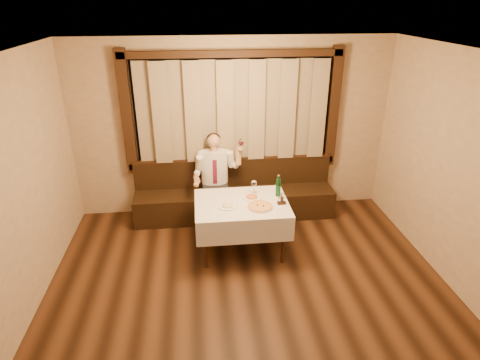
{
  "coord_description": "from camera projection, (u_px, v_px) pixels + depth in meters",
  "views": [
    {
      "loc": [
        -0.55,
        -3.09,
        3.31
      ],
      "look_at": [
        0.0,
        1.9,
        1.0
      ],
      "focal_mm": 30.0,
      "sensor_mm": 36.0,
      "label": 1
    }
  ],
  "objects": [
    {
      "name": "pasta_cream",
      "position": [
        227.0,
        204.0,
        5.32
      ],
      "size": [
        0.25,
        0.25,
        0.09
      ],
      "rotation": [
        0.0,
        0.0,
        -0.33
      ],
      "color": "white",
      "rests_on": "dining_table"
    },
    {
      "name": "room",
      "position": [
        249.0,
        174.0,
        4.48
      ],
      "size": [
        5.01,
        6.01,
        2.81
      ],
      "color": "black",
      "rests_on": "ground"
    },
    {
      "name": "cruet_caddy",
      "position": [
        282.0,
        201.0,
        5.39
      ],
      "size": [
        0.12,
        0.07,
        0.12
      ],
      "rotation": [
        0.0,
        0.0,
        0.11
      ],
      "color": "black",
      "rests_on": "dining_table"
    },
    {
      "name": "green_bottle",
      "position": [
        278.0,
        187.0,
        5.58
      ],
      "size": [
        0.07,
        0.07,
        0.32
      ],
      "rotation": [
        0.0,
        0.0,
        0.2
      ],
      "color": "#125626",
      "rests_on": "dining_table"
    },
    {
      "name": "pasta_red",
      "position": [
        252.0,
        196.0,
        5.55
      ],
      "size": [
        0.26,
        0.26,
        0.09
      ],
      "rotation": [
        0.0,
        0.0,
        -0.42
      ],
      "color": "white",
      "rests_on": "dining_table"
    },
    {
      "name": "dining_table",
      "position": [
        242.0,
        209.0,
        5.49
      ],
      "size": [
        1.27,
        0.97,
        0.76
      ],
      "color": "black",
      "rests_on": "ground"
    },
    {
      "name": "pizza",
      "position": [
        260.0,
        206.0,
        5.31
      ],
      "size": [
        0.35,
        0.35,
        0.04
      ],
      "rotation": [
        0.0,
        0.0,
        -0.1
      ],
      "color": "white",
      "rests_on": "dining_table"
    },
    {
      "name": "banquette",
      "position": [
        234.0,
        197.0,
        6.56
      ],
      "size": [
        3.2,
        0.61,
        0.94
      ],
      "color": "black",
      "rests_on": "ground"
    },
    {
      "name": "seated_man",
      "position": [
        215.0,
        172.0,
        6.23
      ],
      "size": [
        0.78,
        0.58,
        1.42
      ],
      "color": "black",
      "rests_on": "ground"
    },
    {
      "name": "table_wine_glass",
      "position": [
        254.0,
        184.0,
        5.62
      ],
      "size": [
        0.08,
        0.08,
        0.21
      ],
      "rotation": [
        0.0,
        0.0,
        -0.1
      ],
      "color": "white",
      "rests_on": "dining_table"
    }
  ]
}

